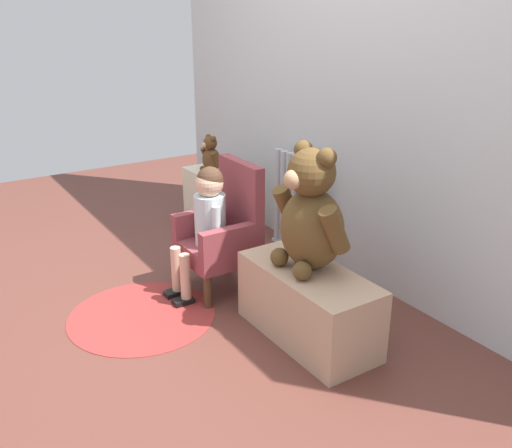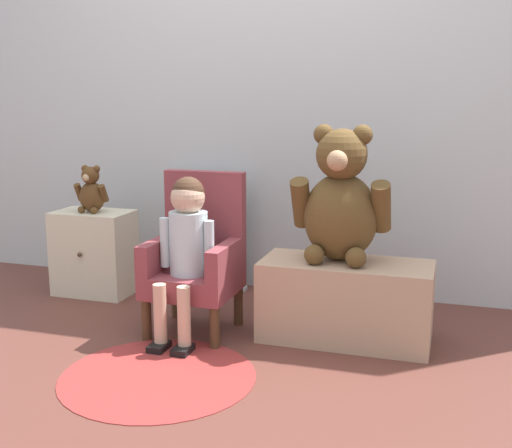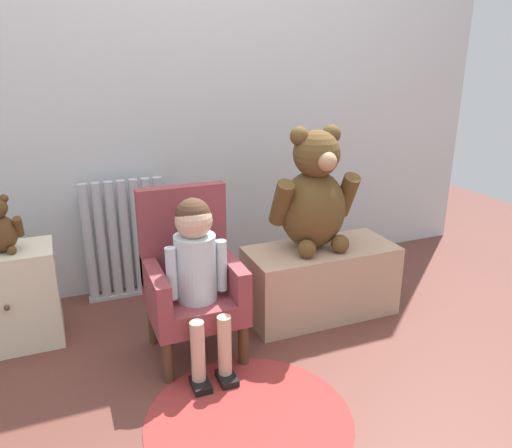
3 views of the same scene
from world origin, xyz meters
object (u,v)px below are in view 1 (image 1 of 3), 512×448
at_px(small_dresser, 214,203).
at_px(child_armchair, 225,231).
at_px(floor_rug, 142,316).
at_px(radiator, 295,205).
at_px(child_figure, 206,213).
at_px(small_teddy_bear, 211,156).
at_px(large_teddy_bear, 311,215).
at_px(low_bench, 308,304).

bearing_deg(small_dresser, child_armchair, -24.25).
bearing_deg(floor_rug, radiator, 101.99).
bearing_deg(child_figure, small_teddy_bear, 149.57).
distance_m(small_dresser, large_teddy_bear, 1.45).
distance_m(small_dresser, child_figure, 0.90).
bearing_deg(floor_rug, small_teddy_bear, 132.69).
xyz_separation_m(low_bench, floor_rug, (-0.62, -0.60, -0.17)).
relative_size(radiator, large_teddy_bear, 1.09).
bearing_deg(small_dresser, low_bench, -10.79).
relative_size(child_armchair, child_figure, 1.00).
bearing_deg(child_figure, child_armchair, 90.00).
distance_m(low_bench, small_teddy_bear, 1.48).
bearing_deg(child_armchair, floor_rug, -83.90).
bearing_deg(floor_rug, large_teddy_bear, 47.39).
relative_size(radiator, floor_rug, 0.85).
relative_size(small_dresser, low_bench, 0.61).
bearing_deg(radiator, small_dresser, -152.79).
relative_size(small_teddy_bear, floor_rug, 0.33).
distance_m(radiator, child_armchair, 0.65).
distance_m(low_bench, floor_rug, 0.88).
bearing_deg(small_dresser, small_teddy_bear, -58.11).
distance_m(radiator, low_bench, 1.04).
xyz_separation_m(low_bench, large_teddy_bear, (-0.04, 0.03, 0.44)).
height_order(child_figure, floor_rug, child_figure).
relative_size(small_dresser, small_teddy_bear, 1.81).
relative_size(low_bench, small_teddy_bear, 2.96).
xyz_separation_m(radiator, small_teddy_bear, (-0.54, -0.30, 0.24)).
relative_size(radiator, child_figure, 0.90).
relative_size(radiator, low_bench, 0.87).
xyz_separation_m(child_armchair, floor_rug, (0.06, -0.54, -0.33)).
relative_size(child_figure, large_teddy_bear, 1.22).
bearing_deg(child_armchair, small_dresser, 155.75).
relative_size(small_dresser, child_armchair, 0.63).
bearing_deg(low_bench, radiator, 147.26).
height_order(radiator, child_figure, child_figure).
height_order(child_figure, small_teddy_bear, child_figure).
relative_size(large_teddy_bear, floor_rug, 0.78).
bearing_deg(large_teddy_bear, child_figure, -162.20).
distance_m(child_armchair, floor_rug, 0.64).
xyz_separation_m(radiator, floor_rug, (0.25, -1.16, -0.32)).
bearing_deg(small_dresser, child_figure, -31.04).
relative_size(radiator, small_dresser, 1.42).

